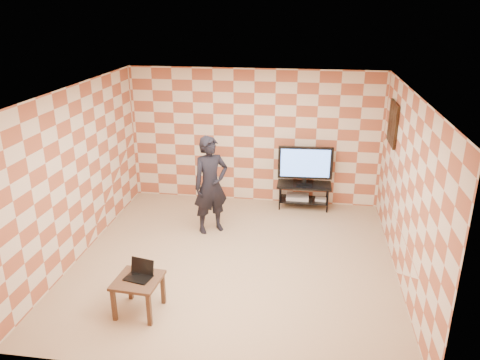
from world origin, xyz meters
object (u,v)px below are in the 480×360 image
object	(u,v)px
tv	(305,164)
person	(211,185)
side_table	(138,285)
tv_stand	(304,190)

from	to	relation	value
tv	person	world-z (taller)	person
tv	person	size ratio (longest dim) A/B	0.61
tv	side_table	size ratio (longest dim) A/B	1.72
side_table	person	size ratio (longest dim) A/B	0.35
tv_stand	side_table	world-z (taller)	same
side_table	tv_stand	bearing A→B (deg)	60.86
tv_stand	tv	world-z (taller)	tv
tv_stand	tv	size ratio (longest dim) A/B	1.00
tv_stand	side_table	distance (m)	4.28
tv	side_table	distance (m)	4.30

